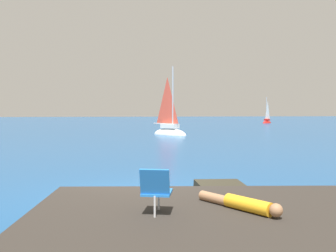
# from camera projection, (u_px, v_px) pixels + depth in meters

# --- Properties ---
(ground_plane) EXTENTS (160.00, 160.00, 0.00)m
(ground_plane) POSITION_uv_depth(u_px,v_px,m) (140.00, 195.00, 9.98)
(ground_plane) COLOR navy
(shore_ledge) EXTENTS (7.18, 4.92, 0.55)m
(shore_ledge) POSITION_uv_depth(u_px,v_px,m) (229.00, 229.00, 6.37)
(shore_ledge) COLOR #2D2823
(shore_ledge) RESTS_ON ground
(boulder_seaward) EXTENTS (1.28, 1.12, 0.83)m
(boulder_seaward) POSITION_uv_depth(u_px,v_px,m) (174.00, 210.00, 8.57)
(boulder_seaward) COLOR #2A2A26
(boulder_seaward) RESTS_ON ground
(boulder_inland) EXTENTS (1.36, 1.66, 0.96)m
(boulder_inland) POSITION_uv_depth(u_px,v_px,m) (224.00, 203.00, 9.16)
(boulder_inland) COLOR #2D2A1F
(boulder_inland) RESTS_ON ground
(sailboat_near) EXTENTS (3.13, 3.06, 6.21)m
(sailboat_near) POSITION_uv_depth(u_px,v_px,m) (170.00, 131.00, 31.41)
(sailboat_near) COLOR white
(sailboat_near) RESTS_ON ground
(sailboat_far) EXTENTS (2.06, 2.04, 4.11)m
(sailboat_far) POSITION_uv_depth(u_px,v_px,m) (267.00, 122.00, 54.16)
(sailboat_far) COLOR red
(sailboat_far) RESTS_ON ground
(person_sunbather) EXTENTS (1.14, 1.51, 0.25)m
(person_sunbather) POSITION_uv_depth(u_px,v_px,m) (242.00, 204.00, 6.56)
(person_sunbather) COLOR gold
(person_sunbather) RESTS_ON shore_ledge
(beach_chair) EXTENTS (0.59, 0.68, 0.80)m
(beach_chair) POSITION_uv_depth(u_px,v_px,m) (156.00, 189.00, 6.25)
(beach_chair) COLOR blue
(beach_chair) RESTS_ON shore_ledge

